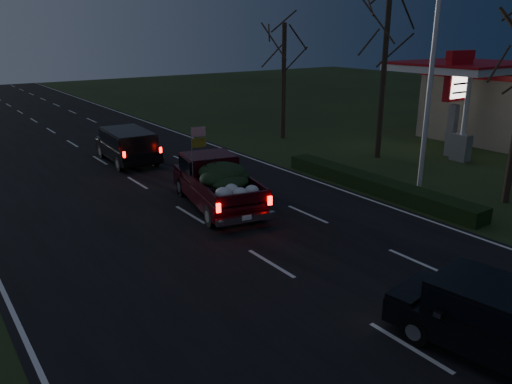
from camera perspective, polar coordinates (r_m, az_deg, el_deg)
ground at (r=14.86m, az=1.71°, el=-8.21°), size 120.00×120.00×0.00m
road_asphalt at (r=14.86m, az=1.71°, el=-8.18°), size 14.00×120.00×0.02m
hedge_row at (r=21.83m, az=13.41°, el=0.83°), size 1.00×10.00×0.60m
light_pole at (r=21.66m, az=19.55°, el=14.16°), size 0.50×0.90×9.16m
gas_price_pylon at (r=28.82m, az=21.99°, el=11.18°), size 2.00×0.41×5.57m
gas_canopy at (r=30.99m, az=22.63°, el=12.59°), size 7.10×6.10×4.88m
bare_tree_mid at (r=27.08m, az=14.71°, el=17.01°), size 3.60×3.60×8.50m
bare_tree_far at (r=31.47m, az=3.22°, el=15.56°), size 3.60×3.60×7.00m
pickup_truck at (r=19.27m, az=-4.49°, el=1.37°), size 3.10×5.71×2.84m
lead_suv at (r=26.59m, az=-14.47°, el=5.48°), size 2.30×4.95×1.39m
rear_suv at (r=11.67m, az=27.00°, el=-12.82°), size 2.53×4.68×1.28m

